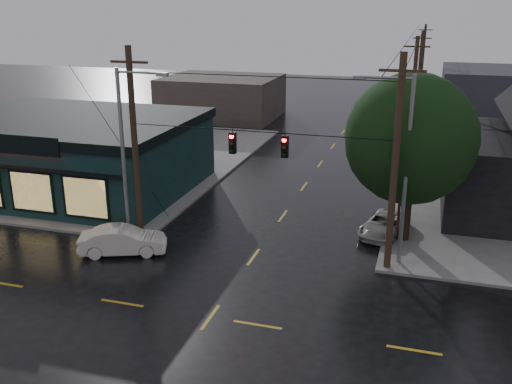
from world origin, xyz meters
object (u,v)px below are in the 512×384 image
(utility_pole_nw, at_px, (141,238))
(suv_silver, at_px, (384,225))
(corner_tree, at_px, (411,139))
(sedan_cream, at_px, (123,241))
(utility_pole_ne, at_px, (387,269))

(utility_pole_nw, height_order, suv_silver, utility_pole_nw)
(suv_silver, bearing_deg, utility_pole_nw, -146.38)
(corner_tree, distance_m, sedan_cream, 15.39)
(utility_pole_nw, bearing_deg, utility_pole_ne, 0.00)
(utility_pole_nw, xyz_separation_m, utility_pole_ne, (13.00, 0.00, 0.00))
(utility_pole_ne, distance_m, suv_silver, 4.42)
(utility_pole_nw, bearing_deg, corner_tree, 15.47)
(utility_pole_nw, height_order, utility_pole_ne, same)
(utility_pole_ne, relative_size, sedan_cream, 2.36)
(suv_silver, bearing_deg, sedan_cream, -138.59)
(sedan_cream, bearing_deg, utility_pole_ne, -102.98)
(corner_tree, xyz_separation_m, suv_silver, (-1.00, 0.62, -4.99))
(corner_tree, bearing_deg, utility_pole_ne, -97.62)
(corner_tree, distance_m, suv_silver, 5.12)
(utility_pole_ne, bearing_deg, utility_pole_nw, 180.00)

